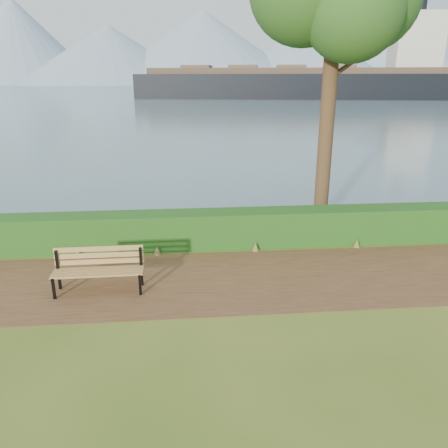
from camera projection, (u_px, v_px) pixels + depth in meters
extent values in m
plane|color=#445B1A|center=(201.00, 287.00, 10.02)|extent=(140.00, 140.00, 0.00)
cube|color=#522D1C|center=(201.00, 281.00, 10.30)|extent=(40.00, 3.40, 0.01)
cube|color=#184D16|center=(197.00, 229.00, 12.32)|extent=(32.00, 0.85, 1.00)
cube|color=#486473|center=(182.00, 87.00, 255.63)|extent=(700.00, 510.00, 0.00)
cone|color=#7F93AA|center=(16.00, 42.00, 373.82)|extent=(140.00, 140.00, 70.00)
cone|color=#7F93AA|center=(110.00, 55.00, 370.25)|extent=(160.00, 160.00, 48.00)
cone|color=#7F93AA|center=(203.00, 47.00, 384.60)|extent=(190.00, 190.00, 62.00)
cone|color=#7F93AA|center=(304.00, 55.00, 389.79)|extent=(170.00, 170.00, 50.00)
cone|color=#7F93AA|center=(396.00, 51.00, 405.98)|extent=(150.00, 150.00, 58.00)
cone|color=#7F93AA|center=(170.00, 65.00, 409.81)|extent=(120.00, 120.00, 35.00)
cone|color=#7F93AA|center=(337.00, 62.00, 418.54)|extent=(130.00, 130.00, 40.00)
cube|color=black|center=(54.00, 289.00, 9.38)|extent=(0.06, 0.07, 0.49)
cube|color=black|center=(58.00, 270.00, 9.76)|extent=(0.06, 0.07, 0.94)
cube|color=black|center=(55.00, 275.00, 9.54)|extent=(0.06, 0.57, 0.05)
cube|color=black|center=(140.00, 285.00, 9.56)|extent=(0.06, 0.07, 0.49)
cube|color=black|center=(141.00, 267.00, 9.94)|extent=(0.06, 0.07, 0.94)
cube|color=black|center=(140.00, 271.00, 9.72)|extent=(0.06, 0.57, 0.05)
cube|color=#A4793F|center=(97.00, 276.00, 9.42)|extent=(1.97, 0.12, 0.04)
cube|color=#A4793F|center=(98.00, 273.00, 9.55)|extent=(1.97, 0.12, 0.04)
cube|color=#A4793F|center=(99.00, 271.00, 9.68)|extent=(1.97, 0.12, 0.04)
cube|color=#A4793F|center=(100.00, 268.00, 9.81)|extent=(1.97, 0.12, 0.04)
cube|color=#A4793F|center=(100.00, 261.00, 9.83)|extent=(1.97, 0.07, 0.11)
cube|color=#A4793F|center=(99.00, 255.00, 9.79)|extent=(1.97, 0.07, 0.11)
cube|color=#A4793F|center=(98.00, 249.00, 9.74)|extent=(1.97, 0.07, 0.11)
cylinder|color=#3A2218|center=(329.00, 97.00, 13.01)|extent=(0.45, 0.45, 8.03)
sphere|color=#1F4F1A|center=(353.00, 11.00, 11.55)|extent=(2.68, 2.68, 2.68)
cylinder|color=#3A2218|center=(348.00, 65.00, 12.77)|extent=(1.17, 0.13, 0.88)
cylinder|color=#3A2218|center=(316.00, 45.00, 12.62)|extent=(0.91, 0.42, 0.80)
cube|color=black|center=(301.00, 91.00, 104.86)|extent=(79.76, 27.14, 7.88)
cube|color=#4B392D|center=(302.00, 71.00, 103.40)|extent=(73.34, 24.72, 1.35)
cube|color=beige|center=(416.00, 43.00, 99.16)|extent=(11.72, 11.05, 12.39)
cylinder|color=black|center=(420.00, 7.00, 96.85)|extent=(2.70, 2.70, 3.94)
cube|color=brown|center=(197.00, 67.00, 105.44)|extent=(8.05, 8.58, 0.90)
cube|color=brown|center=(243.00, 67.00, 104.40)|extent=(8.05, 8.58, 0.90)
cube|color=brown|center=(291.00, 67.00, 103.37)|extent=(8.05, 8.58, 0.90)
cube|color=brown|center=(339.00, 67.00, 102.33)|extent=(8.05, 8.58, 0.90)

